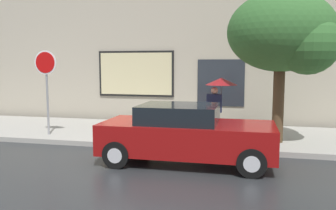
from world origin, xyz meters
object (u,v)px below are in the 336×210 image
street_tree (286,35)px  stop_sign (46,76)px  parked_car (186,134)px  fire_hydrant (145,125)px  pedestrian_with_umbrella (219,90)px

street_tree → stop_sign: street_tree is taller
parked_car → street_tree: (2.46, 2.13, 2.52)m
fire_hydrant → street_tree: street_tree is taller
parked_car → pedestrian_with_umbrella: bearing=76.2°
street_tree → parked_car: bearing=-139.2°
pedestrian_with_umbrella → street_tree: bearing=-9.6°
fire_hydrant → street_tree: bearing=-0.0°
pedestrian_with_umbrella → stop_sign: bearing=-172.1°
street_tree → stop_sign: bearing=-176.6°
stop_sign → parked_car: bearing=-19.4°
fire_hydrant → pedestrian_with_umbrella: pedestrian_with_umbrella is taller
fire_hydrant → pedestrian_with_umbrella: size_ratio=0.41×
parked_car → street_tree: 4.11m
parked_car → fire_hydrant: bearing=128.1°
fire_hydrant → pedestrian_with_umbrella: bearing=7.9°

